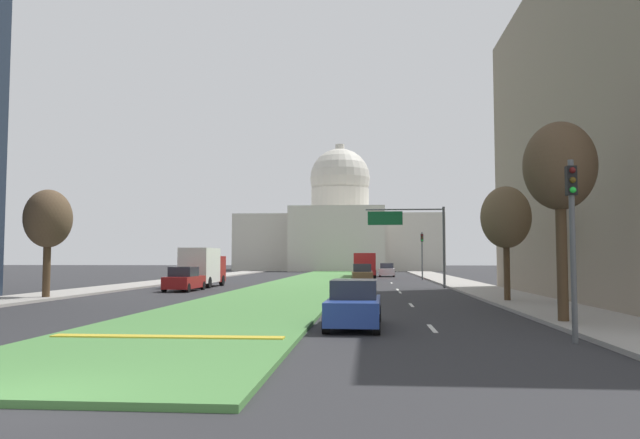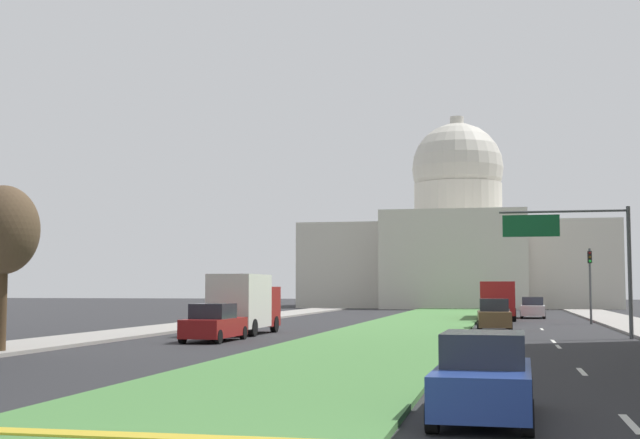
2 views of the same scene
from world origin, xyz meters
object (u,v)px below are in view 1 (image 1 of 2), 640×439
overhead_guide_sign (414,229)px  street_tree_left_mid (48,220)px  sedan_lead_stopped (354,305)px  box_truck_delivery (203,267)px  sedan_distant (362,274)px  capitol_building (340,232)px  traffic_light_far_right (422,249)px  sedan_very_far (387,270)px  street_tree_right_mid (506,218)px  sedan_far_horizon (363,273)px  sedan_midblock (184,280)px  traffic_light_near_right (572,226)px  street_tree_right_near (560,169)px  city_bus (365,263)px

overhead_guide_sign → street_tree_left_mid: overhead_guide_sign is taller
sedan_lead_stopped → box_truck_delivery: bearing=115.4°
street_tree_left_mid → sedan_distant: (17.91, 22.77, -3.75)m
capitol_building → traffic_light_far_right: (11.51, -51.38, -4.26)m
capitol_building → sedan_very_far: 41.28m
overhead_guide_sign → box_truck_delivery: (-17.32, 0.20, -3.00)m
capitol_building → street_tree_right_mid: bearing=-81.2°
sedan_far_horizon → sedan_midblock: bearing=-119.2°
traffic_light_near_right → sedan_distant: bearing=99.5°
sedan_far_horizon → box_truck_delivery: size_ratio=0.68×
street_tree_right_mid → sedan_distant: 24.85m
sedan_far_horizon → sedan_very_far: 12.65m
sedan_very_far → street_tree_right_near: bearing=-85.2°
street_tree_right_mid → sedan_distant: (-8.01, 23.24, -3.68)m
traffic_light_far_right → sedan_very_far: (-3.51, 11.45, -2.51)m
sedan_distant → street_tree_left_mid: bearing=-128.2°
sedan_midblock → city_bus: bearing=67.6°
traffic_light_near_right → street_tree_right_mid: 15.40m
city_bus → street_tree_left_mid: bearing=-114.1°
street_tree_left_mid → overhead_guide_sign: bearing=34.5°
street_tree_left_mid → box_truck_delivery: bearing=72.6°
traffic_light_far_right → box_truck_delivery: (-19.52, -17.44, -1.64)m
street_tree_right_mid → city_bus: size_ratio=0.57×
sedan_very_far → capitol_building: bearing=101.3°
sedan_far_horizon → capitol_building: bearing=95.6°
capitol_building → sedan_midblock: size_ratio=8.42×
street_tree_right_near → sedan_midblock: 29.09m
sedan_distant → sedan_far_horizon: 9.22m
overhead_guide_sign → traffic_light_far_right: bearing=82.9°
street_tree_right_mid → sedan_very_far: 45.22m
street_tree_right_near → sedan_very_far: bearing=94.8°
sedan_lead_stopped → overhead_guide_sign: bearing=81.6°
overhead_guide_sign → street_tree_right_near: 26.50m
traffic_light_far_right → sedan_midblock: 30.48m
sedan_lead_stopped → sedan_midblock: sedan_midblock is taller
street_tree_left_mid → sedan_distant: size_ratio=1.44×
overhead_guide_sign → sedan_midblock: size_ratio=1.42×
traffic_light_far_right → sedan_distant: bearing=-122.6°
traffic_light_far_right → sedan_far_horizon: traffic_light_far_right is taller
box_truck_delivery → sedan_lead_stopped: bearing=-64.6°
overhead_guide_sign → street_tree_right_mid: bearing=-76.5°
traffic_light_near_right → sedan_far_horizon: size_ratio=1.19×
sedan_distant → sedan_midblock: bearing=-133.2°
traffic_light_far_right → street_tree_left_mid: street_tree_left_mid is taller
sedan_midblock → sedan_distant: (12.68, 13.52, 0.03)m
sedan_far_horizon → box_truck_delivery: (-13.12, -16.58, 0.90)m
street_tree_left_mid → box_truck_delivery: (4.83, 15.42, -2.93)m
street_tree_left_mid → city_bus: (18.06, 40.41, -2.84)m
traffic_light_far_right → sedan_distant: 12.22m
sedan_lead_stopped → sedan_far_horizon: size_ratio=1.06×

